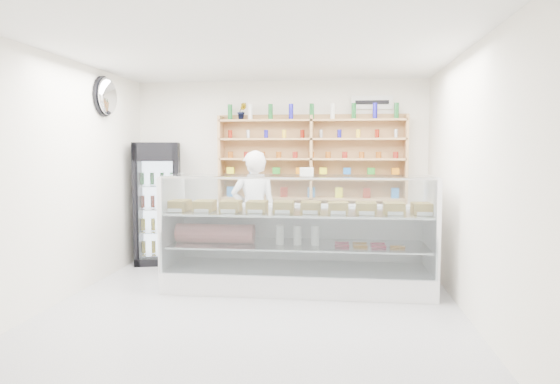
# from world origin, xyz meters

# --- Properties ---
(room) EXTENTS (5.00, 5.00, 5.00)m
(room) POSITION_xyz_m (0.00, 0.00, 1.40)
(room) COLOR #B4B4B9
(room) RESTS_ON ground
(display_counter) EXTENTS (3.28, 0.98, 1.43)m
(display_counter) POSITION_xyz_m (0.41, 0.91, 0.38)
(display_counter) COLOR white
(display_counter) RESTS_ON floor
(shop_worker) EXTENTS (0.71, 0.54, 1.73)m
(shop_worker) POSITION_xyz_m (-0.26, 1.60, 0.86)
(shop_worker) COLOR silver
(shop_worker) RESTS_ON floor
(drinks_cooler) EXTENTS (0.81, 0.79, 1.85)m
(drinks_cooler) POSITION_xyz_m (-1.85, 2.14, 0.93)
(drinks_cooler) COLOR black
(drinks_cooler) RESTS_ON floor
(wall_shelving) EXTENTS (2.84, 0.28, 1.33)m
(wall_shelving) POSITION_xyz_m (0.50, 2.34, 1.59)
(wall_shelving) COLOR #AB7D50
(wall_shelving) RESTS_ON back_wall
(potted_plant) EXTENTS (0.17, 0.16, 0.26)m
(potted_plant) POSITION_xyz_m (-0.56, 2.34, 2.33)
(potted_plant) COLOR #1E6626
(potted_plant) RESTS_ON wall_shelving
(security_mirror) EXTENTS (0.15, 0.50, 0.50)m
(security_mirror) POSITION_xyz_m (-2.17, 1.20, 2.45)
(security_mirror) COLOR silver
(security_mirror) RESTS_ON left_wall
(wall_sign) EXTENTS (0.62, 0.03, 0.20)m
(wall_sign) POSITION_xyz_m (1.40, 2.47, 2.45)
(wall_sign) COLOR white
(wall_sign) RESTS_ON back_wall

